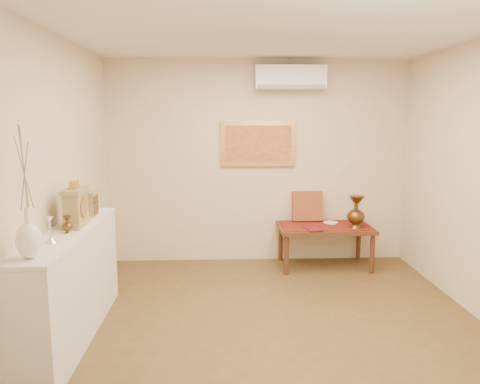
{
  "coord_description": "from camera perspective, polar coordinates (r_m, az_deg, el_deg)",
  "views": [
    {
      "loc": [
        -0.51,
        -4.0,
        1.94
      ],
      "look_at": [
        -0.29,
        1.15,
        1.12
      ],
      "focal_mm": 35.0,
      "sensor_mm": 36.0,
      "label": 1
    }
  ],
  "objects": [
    {
      "name": "plate",
      "position": [
        6.34,
        11.0,
        -3.67
      ],
      "size": [
        0.19,
        0.19,
        0.01
      ],
      "primitive_type": "cylinder",
      "color": "white",
      "rests_on": "table_cloth"
    },
    {
      "name": "cushion",
      "position": [
        6.38,
        8.2,
        -1.71
      ],
      "size": [
        0.4,
        0.18,
        0.42
      ],
      "primitive_type": "cube",
      "rotation": [
        -0.21,
        0.0,
        0.0
      ],
      "color": "maroon",
      "rests_on": "table_cloth"
    },
    {
      "name": "display_ledge",
      "position": [
        4.45,
        -19.87,
        -10.52
      ],
      "size": [
        0.37,
        2.02,
        0.98
      ],
      "color": "silver",
      "rests_on": "floor"
    },
    {
      "name": "wall_left",
      "position": [
        4.31,
        -22.7,
        0.46
      ],
      "size": [
        0.02,
        4.5,
        2.7
      ],
      "primitive_type": "cube",
      "color": "beige",
      "rests_on": "ground"
    },
    {
      "name": "candlestick",
      "position": [
        3.92,
        -22.14,
        -4.28
      ],
      "size": [
        0.1,
        0.1,
        0.21
      ],
      "primitive_type": null,
      "color": "silver",
      "rests_on": "display_ledge"
    },
    {
      "name": "brass_urn_tall",
      "position": [
        6.08,
        13.98,
        -1.96
      ],
      "size": [
        0.22,
        0.22,
        0.5
      ],
      "primitive_type": null,
      "color": "brown",
      "rests_on": "table_cloth"
    },
    {
      "name": "wall_back",
      "position": [
        6.29,
        2.19,
        3.66
      ],
      "size": [
        4.0,
        0.02,
        2.7
      ],
      "primitive_type": "cube",
      "color": "beige",
      "rests_on": "ground"
    },
    {
      "name": "wooden_chest",
      "position": [
        4.84,
        -18.02,
        -1.36
      ],
      "size": [
        0.16,
        0.21,
        0.24
      ],
      "color": "#A08B52",
      "rests_on": "display_ledge"
    },
    {
      "name": "low_table",
      "position": [
        6.2,
        10.3,
        -4.67
      ],
      "size": [
        1.2,
        0.7,
        0.55
      ],
      "color": "#522A18",
      "rests_on": "floor"
    },
    {
      "name": "menu",
      "position": [
        5.95,
        8.9,
        -4.44
      ],
      "size": [
        0.23,
        0.29,
        0.01
      ],
      "primitive_type": "cube",
      "rotation": [
        0.0,
        0.0,
        0.24
      ],
      "color": "maroon",
      "rests_on": "table_cloth"
    },
    {
      "name": "white_vase",
      "position": [
        3.47,
        -24.68,
        -0.14
      ],
      "size": [
        0.17,
        0.17,
        0.91
      ],
      "primitive_type": null,
      "color": "white",
      "rests_on": "display_ledge"
    },
    {
      "name": "table_cloth",
      "position": [
        6.19,
        10.32,
        -4.05
      ],
      "size": [
        1.14,
        0.59,
        0.01
      ],
      "primitive_type": "cube",
      "color": "maroon",
      "rests_on": "low_table"
    },
    {
      "name": "floor",
      "position": [
        4.47,
        4.51,
        -16.71
      ],
      "size": [
        4.5,
        4.5,
        0.0
      ],
      "primitive_type": "plane",
      "color": "brown",
      "rests_on": "ground"
    },
    {
      "name": "brass_urn_small",
      "position": [
        4.19,
        -20.34,
        -3.43
      ],
      "size": [
        0.09,
        0.09,
        0.19
      ],
      "primitive_type": null,
      "color": "brown",
      "rests_on": "display_ledge"
    },
    {
      "name": "painting",
      "position": [
        6.25,
        2.23,
        5.92
      ],
      "size": [
        1.0,
        0.06,
        0.6
      ],
      "color": "gold",
      "rests_on": "wall_back"
    },
    {
      "name": "ac_unit",
      "position": [
        6.2,
        6.15,
        13.7
      ],
      "size": [
        0.9,
        0.25,
        0.3
      ],
      "color": "white",
      "rests_on": "wall_back"
    },
    {
      "name": "wall_front",
      "position": [
        1.91,
        13.26,
        -9.21
      ],
      "size": [
        4.0,
        0.02,
        2.7
      ],
      "primitive_type": "cube",
      "color": "beige",
      "rests_on": "ground"
    },
    {
      "name": "ceiling",
      "position": [
        4.1,
        5.0,
        19.69
      ],
      "size": [
        4.5,
        4.5,
        0.0
      ],
      "primitive_type": "plane",
      "rotation": [
        3.14,
        0.0,
        0.0
      ],
      "color": "silver",
      "rests_on": "ground"
    },
    {
      "name": "mantel_clock",
      "position": [
        4.41,
        -19.41,
        -1.73
      ],
      "size": [
        0.17,
        0.36,
        0.41
      ],
      "color": "#A08B52",
      "rests_on": "display_ledge"
    }
  ]
}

